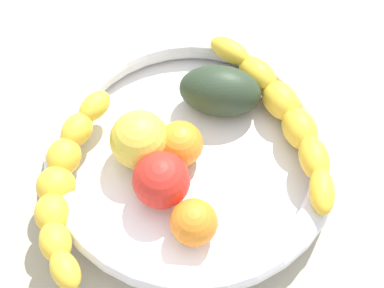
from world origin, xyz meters
The scene contains 9 objects.
kitchen_counter centered at (0.00, 0.00, 1.50)cm, with size 120.00×120.00×3.00cm, color #AFA893.
fruit_bowl centered at (0.00, 0.00, 5.61)cm, with size 33.38×33.38×5.06cm.
banana_draped_left centered at (12.63, 7.21, 7.78)cm, with size 8.89×24.33×4.91cm.
banana_draped_right centered at (-9.71, -5.77, 7.93)cm, with size 16.95×22.02×4.64cm.
orange_front centered at (-1.84, 8.95, 7.53)cm, with size 5.07×5.07×5.07cm, color orange.
orange_mid_left centered at (1.35, -0.08, 7.61)cm, with size 5.23×5.23×5.23cm, color orange.
avocado_dark centered at (-1.95, -7.66, 7.98)cm, with size 9.66×5.99×6.15cm, color #2B3C28.
apple_yellow centered at (5.77, 0.72, 8.34)cm, with size 6.70×6.70×6.70cm, color yellow.
tomato_red centered at (2.42, 5.07, 8.14)cm, with size 6.29×6.29×6.29cm, color red.
Camera 1 is at (-5.86, 32.00, 64.28)cm, focal length 54.84 mm.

